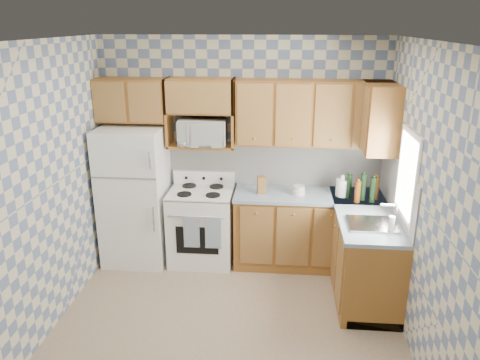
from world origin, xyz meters
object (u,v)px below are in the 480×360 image
at_px(microwave, 203,132).
at_px(electric_kettle, 343,188).
at_px(stove_body, 202,226).
at_px(refrigerator, 135,196).

distance_m(microwave, electric_kettle, 1.76).
relative_size(microwave, electric_kettle, 2.81).
xyz_separation_m(stove_body, microwave, (0.02, 0.15, 1.15)).
height_order(refrigerator, electric_kettle, refrigerator).
relative_size(stove_body, electric_kettle, 4.52).
distance_m(refrigerator, microwave, 1.14).
bearing_deg(stove_body, microwave, 83.78).
relative_size(stove_body, microwave, 1.61).
distance_m(refrigerator, stove_body, 0.89).
xyz_separation_m(refrigerator, electric_kettle, (2.47, 0.01, 0.18)).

